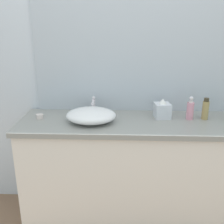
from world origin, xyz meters
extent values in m
cube|color=silver|center=(0.00, 0.73, 1.30)|extent=(6.00, 0.06, 2.60)
cube|color=white|center=(0.00, 0.41, 0.43)|extent=(1.75, 0.51, 0.87)
cube|color=gray|center=(0.00, 0.41, 0.89)|extent=(1.79, 0.55, 0.04)
cube|color=#B2BCC6|center=(0.00, 0.69, 1.40)|extent=(1.64, 0.01, 0.98)
ellipsoid|color=white|center=(-0.32, 0.39, 0.96)|extent=(0.38, 0.32, 0.11)
cylinder|color=silver|center=(-0.32, 0.58, 0.97)|extent=(0.03, 0.03, 0.12)
cylinder|color=silver|center=(-0.32, 0.54, 1.02)|extent=(0.02, 0.08, 0.02)
sphere|color=silver|center=(-0.32, 0.60, 1.04)|extent=(0.03, 0.03, 0.03)
cylinder|color=pink|center=(0.45, 0.48, 0.98)|extent=(0.06, 0.06, 0.14)
cylinder|color=silver|center=(0.45, 0.48, 1.05)|extent=(0.03, 0.03, 0.02)
sphere|color=silver|center=(0.45, 0.48, 1.08)|extent=(0.03, 0.03, 0.03)
cylinder|color=silver|center=(0.45, 0.47, 1.08)|extent=(0.02, 0.02, 0.02)
cylinder|color=tan|center=(0.57, 0.48, 0.98)|extent=(0.05, 0.05, 0.15)
cylinder|color=#3B3320|center=(0.57, 0.48, 1.07)|extent=(0.04, 0.04, 0.03)
cube|color=silver|center=(0.24, 0.50, 0.97)|extent=(0.14, 0.14, 0.12)
cone|color=white|center=(0.24, 0.50, 1.04)|extent=(0.07, 0.07, 0.04)
cylinder|color=silver|center=(-0.75, 0.45, 0.92)|extent=(0.06, 0.06, 0.03)
camera|label=1|loc=(-0.09, -1.58, 1.66)|focal=43.62mm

